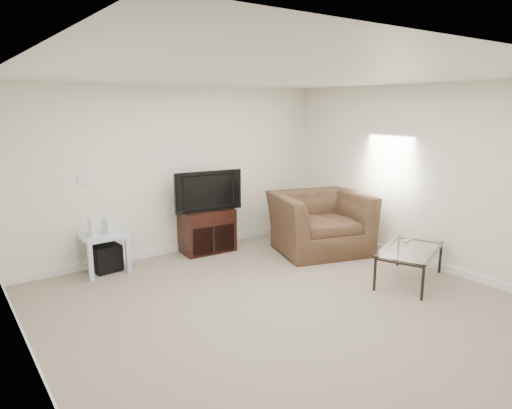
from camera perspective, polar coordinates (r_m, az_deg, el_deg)
floor at (r=5.24m, az=3.28°, el=-12.65°), size 5.00×5.00×0.00m
ceiling at (r=4.77m, az=3.65°, el=15.78°), size 5.00×5.00×0.00m
wall_back at (r=6.94m, az=-9.67°, el=4.16°), size 5.00×0.02×2.50m
wall_left at (r=3.84m, az=-26.98°, el=-3.48°), size 0.02×5.00×2.50m
wall_right at (r=6.69m, az=20.36°, el=3.27°), size 0.02×5.00×2.50m
plate_back at (r=6.45m, az=-20.86°, el=2.93°), size 0.12×0.02×0.12m
plate_right_switch at (r=7.68m, az=10.41°, el=4.89°), size 0.02×0.09×0.13m
plate_right_outlet at (r=7.66m, az=11.75°, el=-2.43°), size 0.02×0.08×0.12m
tv_stand at (r=7.08m, az=-6.28°, el=-3.18°), size 0.83×0.60×0.66m
dvd_player at (r=6.99m, az=-6.17°, el=-1.53°), size 0.49×0.36×0.07m
television at (r=6.91m, az=-6.28°, el=1.82°), size 0.99×0.32×0.61m
side_table at (r=6.51m, az=-18.55°, el=-5.74°), size 0.57×0.57×0.53m
subwoofer at (r=6.57m, az=-18.29°, el=-6.29°), size 0.39×0.39×0.35m
game_console at (r=6.35m, az=-19.85°, el=-2.64°), size 0.06×0.18×0.24m
game_case at (r=6.41m, az=-18.14°, el=-2.53°), size 0.08×0.16×0.21m
recliner at (r=7.05m, az=8.05°, el=-1.00°), size 1.59×1.27×1.21m
coffee_table at (r=6.18m, az=18.61°, el=-7.16°), size 1.29×1.02×0.44m
remote at (r=6.39m, az=18.31°, el=-4.31°), size 0.18×0.07×0.02m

